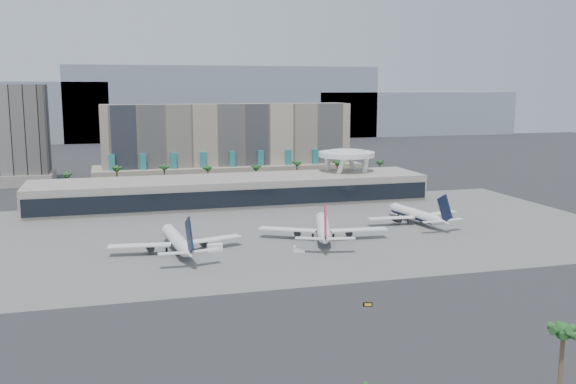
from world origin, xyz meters
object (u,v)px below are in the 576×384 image
object	(u,v)px
airliner_right	(416,214)
service_vehicle_a	(215,247)
taxiway_sign	(368,304)
airliner_left	(178,241)
airliner_centre	(323,228)
service_vehicle_b	(299,249)

from	to	relation	value
airliner_right	service_vehicle_a	size ratio (longest dim) A/B	8.40
service_vehicle_a	taxiway_sign	world-z (taller)	service_vehicle_a
airliner_left	service_vehicle_a	size ratio (longest dim) A/B	9.08
airliner_left	service_vehicle_a	bearing A→B (deg)	-11.59
airliner_centre	taxiway_sign	size ratio (longest dim) A/B	19.66
taxiway_sign	service_vehicle_b	bearing A→B (deg)	106.67
airliner_left	service_vehicle_b	distance (m)	37.93
airliner_right	airliner_left	bearing A→B (deg)	-176.33
taxiway_sign	airliner_right	bearing A→B (deg)	71.98
airliner_right	service_vehicle_b	world-z (taller)	airliner_right
service_vehicle_a	taxiway_sign	xyz separation A→B (m)	(26.56, -60.50, -0.67)
airliner_left	taxiway_sign	xyz separation A→B (m)	(37.89, -61.80, -3.28)
service_vehicle_b	airliner_centre	bearing A→B (deg)	66.80
service_vehicle_a	service_vehicle_b	size ratio (longest dim) A/B	1.34
airliner_right	service_vehicle_b	xyz separation A→B (m)	(-54.35, -28.41, -2.60)
airliner_left	airliner_right	world-z (taller)	airliner_left
airliner_right	service_vehicle_b	distance (m)	61.39
service_vehicle_b	taxiway_sign	world-z (taller)	service_vehicle_b
airliner_centre	airliner_right	world-z (taller)	airliner_centre
airliner_left	airliner_centre	bearing A→B (deg)	-0.12
airliner_centre	service_vehicle_a	xyz separation A→B (m)	(-37.77, -5.55, -2.77)
airliner_right	service_vehicle_a	xyz separation A→B (m)	(-79.65, -20.27, -2.34)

